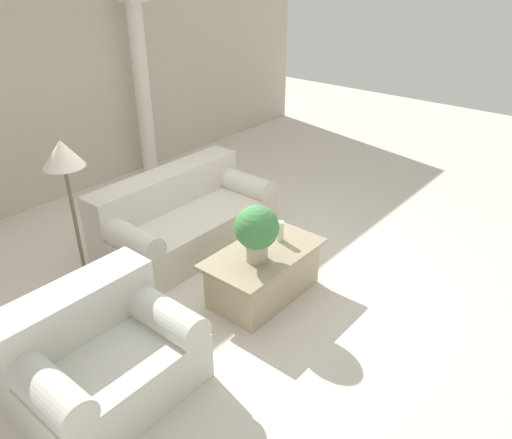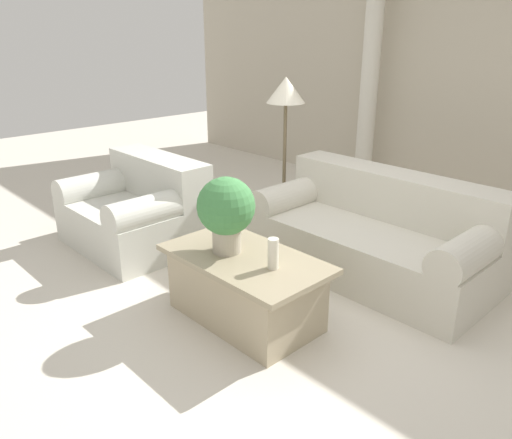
{
  "view_description": "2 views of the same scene",
  "coord_description": "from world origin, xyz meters",
  "px_view_note": "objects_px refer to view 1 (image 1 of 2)",
  "views": [
    {
      "loc": [
        -3.23,
        -3.04,
        2.99
      ],
      "look_at": [
        0.15,
        -0.22,
        0.64
      ],
      "focal_mm": 35.0,
      "sensor_mm": 36.0,
      "label": 1
    },
    {
      "loc": [
        2.23,
        -2.63,
        1.97
      ],
      "look_at": [
        -0.33,
        -0.2,
        0.62
      ],
      "focal_mm": 35.0,
      "sensor_mm": 36.0,
      "label": 2
    }
  ],
  "objects_px": {
    "loveseat": "(99,354)",
    "floor_lamp": "(64,164)",
    "potted_plant": "(257,230)",
    "sofa_long": "(183,217)",
    "coffee_table": "(264,273)"
  },
  "relations": [
    {
      "from": "potted_plant",
      "to": "floor_lamp",
      "type": "height_order",
      "value": "floor_lamp"
    },
    {
      "from": "loveseat",
      "to": "potted_plant",
      "type": "distance_m",
      "value": 1.66
    },
    {
      "from": "loveseat",
      "to": "coffee_table",
      "type": "distance_m",
      "value": 1.74
    },
    {
      "from": "sofa_long",
      "to": "floor_lamp",
      "type": "relative_size",
      "value": 1.3
    },
    {
      "from": "sofa_long",
      "to": "loveseat",
      "type": "xyz_separation_m",
      "value": [
        -1.92,
        -1.15,
        0.01
      ]
    },
    {
      "from": "coffee_table",
      "to": "floor_lamp",
      "type": "height_order",
      "value": "floor_lamp"
    },
    {
      "from": "loveseat",
      "to": "floor_lamp",
      "type": "height_order",
      "value": "floor_lamp"
    },
    {
      "from": "sofa_long",
      "to": "floor_lamp",
      "type": "xyz_separation_m",
      "value": [
        -1.22,
        0.15,
        0.98
      ]
    },
    {
      "from": "coffee_table",
      "to": "potted_plant",
      "type": "xyz_separation_m",
      "value": [
        -0.15,
        -0.04,
        0.56
      ]
    },
    {
      "from": "potted_plant",
      "to": "floor_lamp",
      "type": "relative_size",
      "value": 0.35
    },
    {
      "from": "sofa_long",
      "to": "coffee_table",
      "type": "xyz_separation_m",
      "value": [
        -0.19,
        -1.34,
        -0.09
      ]
    },
    {
      "from": "sofa_long",
      "to": "coffee_table",
      "type": "height_order",
      "value": "sofa_long"
    },
    {
      "from": "potted_plant",
      "to": "coffee_table",
      "type": "bearing_deg",
      "value": 13.63
    },
    {
      "from": "sofa_long",
      "to": "floor_lamp",
      "type": "height_order",
      "value": "floor_lamp"
    },
    {
      "from": "floor_lamp",
      "to": "coffee_table",
      "type": "bearing_deg",
      "value": -55.24
    }
  ]
}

